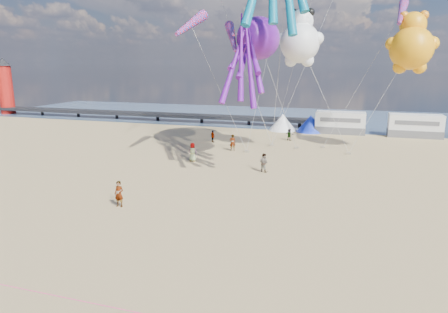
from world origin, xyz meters
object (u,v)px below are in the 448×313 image
motorhome_0 (340,123)px  windsock_mid (402,13)px  beachgoer_0 (193,152)px  windsock_left (191,24)px  kite_panda (300,43)px  tent_blue (311,123)px  motorhome_1 (415,126)px  tent_white (283,122)px  sandbag_e (272,145)px  sandbag_b (296,148)px  beachgoer_3 (213,136)px  sandbag_a (247,151)px  beachgoer_5 (233,143)px  kite_octopus_purple (258,39)px  kite_teddy_orange (411,48)px  sandbag_d (323,147)px  beachgoer_1 (264,163)px  standing_person (119,194)px  lighthouse (6,90)px  sandbag_c (349,153)px  windsock_right (232,37)px  beachgoer_4 (289,135)px

motorhome_0 → windsock_mid: bearing=-61.2°
beachgoer_0 → windsock_left: 12.27m
kite_panda → tent_blue: bearing=104.3°
motorhome_1 → windsock_left: bearing=-139.1°
tent_white → sandbag_e: 11.61m
sandbag_e → sandbag_b: bearing=-13.5°
tent_white → beachgoer_3: 13.27m
tent_white → sandbag_a: 15.85m
beachgoer_5 → sandbag_e: 5.38m
motorhome_1 → windsock_mid: windsock_mid is taller
beachgoer_0 → kite_octopus_purple: bearing=-174.9°
kite_teddy_orange → motorhome_1: bearing=98.8°
tent_blue → windsock_left: bearing=-116.0°
motorhome_0 → beachgoer_3: motorhome_0 is taller
sandbag_b → sandbag_d: bearing=25.5°
motorhome_1 → sandbag_b: (-13.91, -12.24, -1.39)m
sandbag_d → kite_octopus_purple: kite_octopus_purple is taller
sandbag_a → sandbag_e: bearing=64.2°
tent_blue → kite_panda: bearing=-90.8°
tent_white → beachgoer_1: (2.07, -23.03, -0.34)m
beachgoer_5 → motorhome_1: bearing=-161.2°
kite_octopus_purple → beachgoer_3: bearing=116.3°
tent_white → kite_octopus_purple: size_ratio=0.40×
beachgoer_3 → beachgoer_5: 5.33m
kite_octopus_purple → sandbag_d: bearing=43.8°
motorhome_1 → kite_teddy_orange: kite_teddy_orange is taller
standing_person → sandbag_b: bearing=68.7°
motorhome_0 → standing_person: bearing=-111.2°
kite_octopus_purple → kite_panda: kite_octopus_purple is taller
sandbag_a → kite_panda: 12.60m
standing_person → sandbag_b: (9.06, 22.49, -0.79)m
tent_white → standing_person: (-5.47, -34.73, -0.30)m
kite_octopus_purple → kite_panda: bearing=46.7°
lighthouse → kite_panda: size_ratio=1.31×
motorhome_0 → sandbag_b: size_ratio=13.20×
motorhome_1 → beachgoer_3: bearing=-154.8°
sandbag_c → sandbag_d: size_ratio=1.00×
lighthouse → windsock_right: (52.37, -24.62, 7.37)m
kite_panda → beachgoer_0: bearing=-129.3°
sandbag_e → motorhome_1: bearing=34.5°
tent_white → tent_blue: size_ratio=1.00×
beachgoer_4 → motorhome_0: bearing=-100.5°
sandbag_c → beachgoer_1: bearing=-127.2°
windsock_mid → sandbag_a: bearing=-151.1°
beachgoer_5 → sandbag_c: bearing=170.7°
beachgoer_0 → standing_person: bearing=85.3°
kite_teddy_orange → windsock_left: size_ratio=1.12×
motorhome_1 → windsock_right: bearing=-132.9°
tent_blue → beachgoer_1: (-1.93, -23.03, -0.34)m
beachgoer_0 → kite_panda: kite_panda is taller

